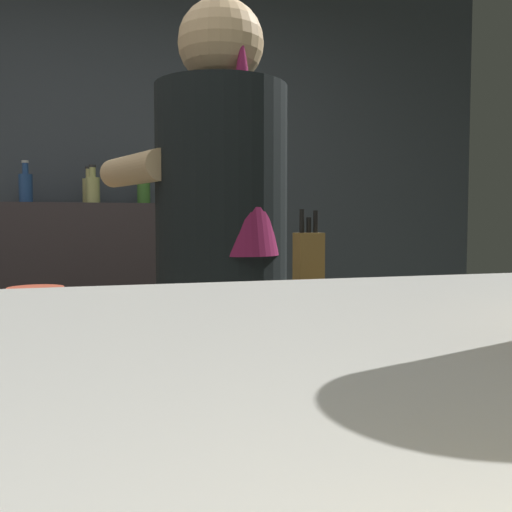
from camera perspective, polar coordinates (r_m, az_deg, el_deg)
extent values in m
cube|color=#464D57|center=(3.46, -16.99, 7.03)|extent=(5.20, 0.10, 2.70)
cube|color=#4E442B|center=(2.04, -6.23, -16.11)|extent=(2.10, 0.60, 0.88)
cube|color=#3C3336|center=(3.22, -16.84, -5.89)|extent=(0.79, 0.36, 1.22)
cube|color=#243735|center=(1.63, -3.20, -21.17)|extent=(0.28, 0.20, 0.89)
cylinder|color=black|center=(1.49, -3.29, 5.58)|extent=(0.34, 0.34, 0.58)
sphere|color=#DBB27E|center=(1.55, -3.35, 20.51)|extent=(0.22, 0.22, 0.22)
cone|color=#8C1E4C|center=(1.41, -1.20, 11.06)|extent=(0.18, 0.18, 0.54)
cylinder|color=#DBB27E|center=(1.56, -11.83, 8.48)|extent=(0.17, 0.33, 0.08)
cylinder|color=#DBB27E|center=(1.72, -1.18, 8.08)|extent=(0.17, 0.33, 0.08)
cube|color=olive|center=(2.17, 5.41, -0.31)|extent=(0.10, 0.08, 0.20)
cylinder|color=black|center=(2.15, 4.74, 3.51)|extent=(0.02, 0.02, 0.09)
cylinder|color=black|center=(2.16, 5.42, 3.10)|extent=(0.02, 0.02, 0.06)
cylinder|color=black|center=(2.17, 6.11, 3.44)|extent=(0.02, 0.02, 0.08)
cylinder|color=#D3543A|center=(1.84, -21.05, -3.62)|extent=(0.16, 0.16, 0.05)
cube|color=silver|center=(1.96, 1.93, -3.51)|extent=(0.23, 0.12, 0.01)
cylinder|color=#498835|center=(3.25, -11.09, 6.40)|extent=(0.07, 0.07, 0.15)
cylinder|color=#498835|center=(3.25, -11.12, 8.19)|extent=(0.03, 0.03, 0.06)
cylinder|color=black|center=(3.26, -11.12, 8.81)|extent=(0.04, 0.04, 0.01)
cylinder|color=#D1C877|center=(3.24, -16.30, 6.23)|extent=(0.07, 0.07, 0.14)
cylinder|color=#D1C877|center=(3.25, -16.33, 7.90)|extent=(0.03, 0.03, 0.05)
cylinder|color=#333333|center=(3.25, -16.34, 8.47)|extent=(0.04, 0.04, 0.01)
cylinder|color=#2B5192|center=(3.21, -21.97, 6.27)|extent=(0.07, 0.07, 0.15)
cylinder|color=#2B5192|center=(3.22, -22.01, 8.12)|extent=(0.03, 0.03, 0.06)
cylinder|color=silver|center=(3.22, -22.03, 8.74)|extent=(0.04, 0.04, 0.01)
cylinder|color=#D0D17A|center=(3.13, -15.93, 6.33)|extent=(0.07, 0.07, 0.14)
cylinder|color=#D0D17A|center=(3.14, -15.96, 8.05)|extent=(0.03, 0.03, 0.05)
cylinder|color=#333333|center=(3.14, -15.97, 8.65)|extent=(0.04, 0.04, 0.01)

